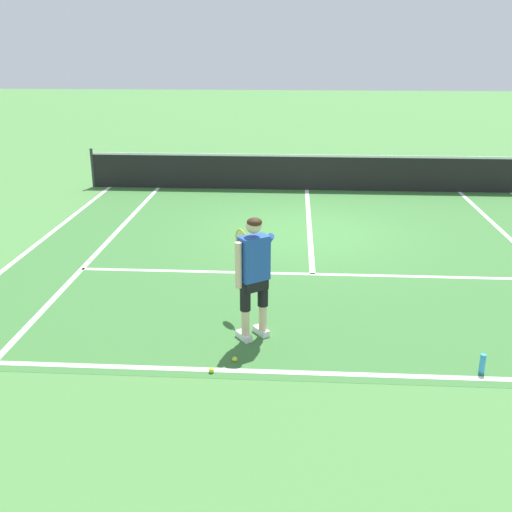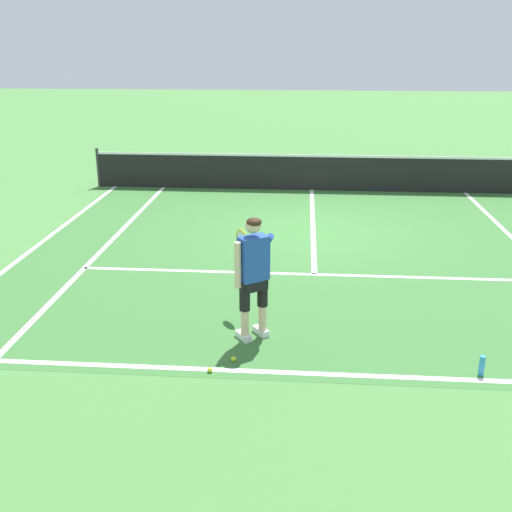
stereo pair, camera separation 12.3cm
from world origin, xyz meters
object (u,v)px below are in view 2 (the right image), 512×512
object	(u,v)px
tennis_ball_by_baseline	(210,370)
tennis_player	(253,270)
water_bottle	(482,366)
tennis_ball_near_feet	(233,359)

from	to	relation	value
tennis_ball_by_baseline	tennis_player	bearing A→B (deg)	65.55
tennis_ball_by_baseline	water_bottle	world-z (taller)	water_bottle
tennis_player	water_bottle	xyz separation A→B (m)	(2.85, -0.79, -0.86)
water_bottle	tennis_player	bearing A→B (deg)	164.45
tennis_player	tennis_ball_near_feet	bearing A→B (deg)	-105.42
tennis_ball_near_feet	water_bottle	bearing A→B (deg)	-1.82
tennis_player	tennis_ball_near_feet	distance (m)	1.20
tennis_player	tennis_ball_by_baseline	xyz separation A→B (m)	(-0.45, -0.99, -0.96)
tennis_ball_near_feet	water_bottle	size ratio (longest dim) A/B	0.26
tennis_player	water_bottle	bearing A→B (deg)	-15.55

